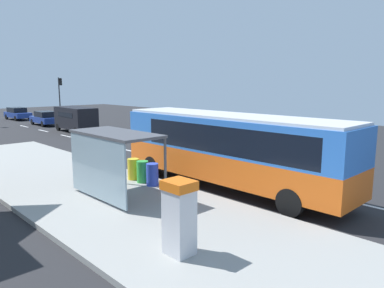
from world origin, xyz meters
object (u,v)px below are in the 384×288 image
(recycling_bin_yellow, at_px, (133,169))
(traffic_light_near_side, at_px, (60,92))
(sedan_far, at_px, (45,118))
(recycling_bin_green, at_px, (143,172))
(bus, at_px, (228,146))
(white_van, at_px, (76,118))
(ticket_machine, at_px, (179,217))
(bus_shelter, at_px, (109,148))
(recycling_bin_blue, at_px, (152,174))
(sedan_near, at_px, (17,113))

(recycling_bin_yellow, distance_m, traffic_light_near_side, 30.47)
(sedan_far, xyz_separation_m, recycling_bin_green, (-6.50, -26.44, -0.14))
(bus, distance_m, white_van, 22.26)
(bus, distance_m, recycling_bin_yellow, 4.47)
(ticket_machine, xyz_separation_m, bus_shelter, (1.20, 5.27, 0.93))
(white_van, distance_m, recycling_bin_yellow, 19.48)
(recycling_bin_blue, bearing_deg, sedan_near, 79.65)
(sedan_near, distance_m, sedan_far, 8.44)
(recycling_bin_yellow, bearing_deg, ticket_machine, -116.30)
(sedan_far, height_order, recycling_bin_yellow, sedan_far)
(sedan_near, distance_m, recycling_bin_blue, 36.16)
(ticket_machine, distance_m, bus_shelter, 5.48)
(sedan_near, xyz_separation_m, recycling_bin_yellow, (-6.50, -34.17, -0.14))
(white_van, distance_m, sedan_far, 7.37)
(sedan_far, height_order, ticket_machine, ticket_machine)
(sedan_far, bearing_deg, sedan_near, 90.01)
(recycling_bin_green, height_order, traffic_light_near_side, traffic_light_near_side)
(white_van, height_order, ticket_machine, white_van)
(traffic_light_near_side, bearing_deg, sedan_far, -136.69)
(sedan_near, height_order, ticket_machine, ticket_machine)
(white_van, relative_size, bus_shelter, 1.32)
(sedan_near, height_order, recycling_bin_yellow, sedan_near)
(sedan_far, distance_m, recycling_bin_blue, 27.91)
(white_van, height_order, recycling_bin_yellow, white_van)
(bus, distance_m, sedan_far, 29.54)
(sedan_near, height_order, recycling_bin_blue, sedan_near)
(bus_shelter, bearing_deg, recycling_bin_green, 22.88)
(ticket_machine, distance_m, traffic_light_near_side, 38.05)
(sedan_far, bearing_deg, recycling_bin_yellow, -104.17)
(white_van, height_order, sedan_near, white_van)
(bus, xyz_separation_m, bus_shelter, (-4.70, 1.88, 0.25))
(sedan_far, bearing_deg, recycling_bin_green, -103.81)
(white_van, xyz_separation_m, sedan_near, (0.10, 15.78, -0.55))
(white_van, relative_size, recycling_bin_green, 5.54)
(recycling_bin_green, bearing_deg, sedan_near, 79.45)
(sedan_near, bearing_deg, bus, -96.07)
(sedan_near, xyz_separation_m, bus_shelter, (-8.71, -35.81, 1.31))
(bus, bearing_deg, traffic_light_near_side, 77.41)
(bus, height_order, bus_shelter, bus)
(sedan_far, relative_size, ticket_machine, 2.29)
(sedan_far, xyz_separation_m, bus_shelter, (-8.71, -27.37, 1.31))
(recycling_bin_blue, bearing_deg, ticket_machine, -121.80)
(recycling_bin_green, relative_size, traffic_light_near_side, 0.18)
(recycling_bin_green, height_order, bus_shelter, bus_shelter)
(sedan_near, bearing_deg, white_van, -90.35)
(ticket_machine, relative_size, recycling_bin_yellow, 2.04)
(sedan_far, xyz_separation_m, recycling_bin_yellow, (-6.50, -25.74, -0.14))
(ticket_machine, xyz_separation_m, recycling_bin_blue, (3.41, 5.50, -0.52))
(white_van, relative_size, recycling_bin_blue, 5.54)
(recycling_bin_yellow, bearing_deg, bus_shelter, -143.56)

